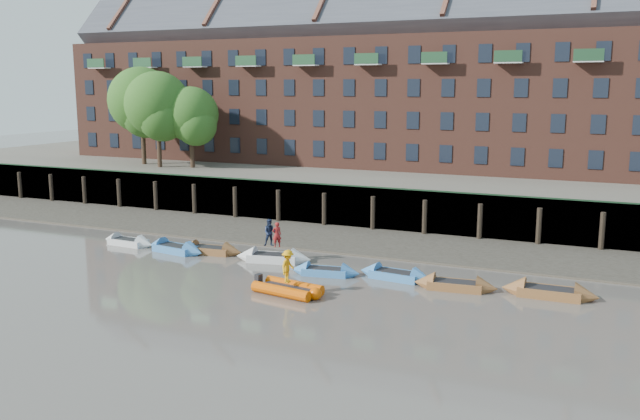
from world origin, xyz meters
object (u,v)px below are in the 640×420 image
Objects in this scene: rowboat_7 at (549,292)px; rowboat_2 at (210,250)px; rowboat_0 at (128,242)px; rowboat_5 at (396,275)px; rowboat_3 at (273,258)px; rib_tender at (290,289)px; rowboat_1 at (175,249)px; person_rower_b at (270,233)px; person_rower_a at (277,235)px; rowboat_6 at (455,285)px; person_rib_crew at (288,266)px; rowboat_4 at (325,271)px.

rowboat_2 is at bearing 177.30° from rowboat_7.
rowboat_5 is (19.32, -0.56, 0.01)m from rowboat_0.
rib_tender is at bearing -66.37° from rowboat_3.
rowboat_1 reaches higher than rowboat_2.
person_rower_b is (-0.27, 0.12, 1.55)m from rowboat_3.
rowboat_5 is 6.50m from rib_tender.
rowboat_1 is at bearing -39.65° from person_rower_a.
rowboat_2 is 4.72m from person_rower_b.
rowboat_3 reaches higher than rowboat_6.
person_rower_b is at bearing 35.87° from person_rib_crew.
rowboat_6 is at bearing 38.96° from rib_tender.
rowboat_7 is at bearing -5.50° from rowboat_4.
rowboat_5 is 2.60× the size of person_rib_crew.
rib_tender is at bearing -158.82° from rowboat_7.
rowboat_6 is at bearing -7.86° from rowboat_4.
person_rower_a reaches higher than rowboat_3.
rowboat_1 is 12.10m from rib_tender.
rowboat_4 is 1.07× the size of rib_tender.
person_rower_a is (-11.43, 1.33, 1.50)m from rowboat_6.
person_rib_crew is at bearing -159.05° from rowboat_7.
person_rib_crew reaches higher than rowboat_0.
rowboat_6 reaches higher than rowboat_5.
rowboat_7 is at bearing -13.56° from rowboat_3.
rowboat_3 is (11.20, 0.06, 0.03)m from rowboat_0.
rowboat_0 is 1.02× the size of rowboat_4.
person_rower_b is (-8.39, 0.75, 1.57)m from rowboat_5.
person_rower_a is (-3.70, 5.67, 1.44)m from rib_tender.
rowboat_7 reaches higher than rib_tender.
rowboat_2 is 4.73m from rowboat_3.
rowboat_2 is 1.15× the size of rib_tender.
rowboat_0 is 6.48m from rowboat_2.
rowboat_4 is at bearing 114.71° from person_rower_a.
rowboat_7 is at bearing 8.41° from rowboat_1.
person_rib_crew is (-0.12, 0.01, 1.21)m from rib_tender.
rowboat_3 is 4.41m from rowboat_4.
person_rib_crew reaches higher than rib_tender.
rowboat_6 is (7.50, 0.22, 0.02)m from rowboat_4.
rowboat_0 is at bearing 171.44° from rowboat_6.
rowboat_5 is at bearing -15.85° from rowboat_3.
rowboat_0 is 22.89m from rowboat_6.
rowboat_6 reaches higher than rowboat_0.
person_rower_a is at bearing 4.23° from rowboat_0.
rowboat_6 is at bearing -3.57° from rowboat_5.
rowboat_6 reaches higher than rowboat_4.
rowboat_7 is (4.75, 0.64, 0.02)m from rowboat_6.
person_rower_b is at bearing 176.93° from rowboat_7.
rowboat_7 is at bearing -31.62° from person_rower_b.
rowboat_2 is at bearing 166.37° from rowboat_3.
person_rib_crew reaches higher than rowboat_1.
rowboat_7 reaches higher than rowboat_5.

